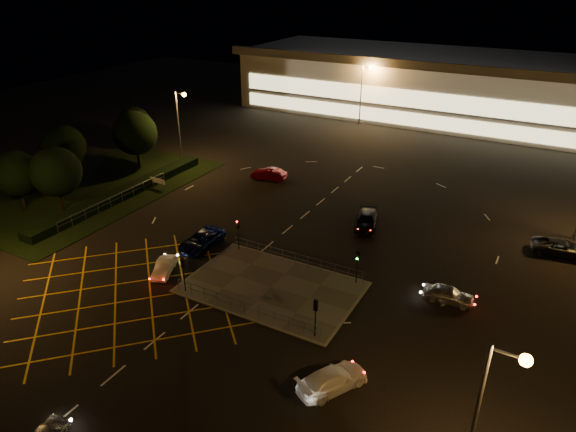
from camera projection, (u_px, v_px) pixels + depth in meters
The scene contains 24 objects.
ground at pixel (264, 271), 45.79m from camera, with size 180.00×180.00×0.00m, color black.
pedestrian_island at pixel (272, 287), 43.32m from camera, with size 14.00×9.00×0.12m, color #4C4944.
grass_verge at pixel (93, 189), 62.63m from camera, with size 18.00×30.00×0.08m, color black.
hedge at pixel (123, 193), 60.26m from camera, with size 2.00×26.00×1.00m, color black.
supermarket at pixel (441, 85), 92.31m from camera, with size 72.00×26.50×10.50m.
streetlight_se at pixel (488, 408), 23.03m from camera, with size 1.78×0.56×10.03m.
streetlight_nw at pixel (180, 118), 67.32m from camera, with size 1.78×0.56×10.03m.
streetlight_far_left at pixel (364, 87), 84.90m from camera, with size 1.78×0.56×10.03m.
signal_sw at pixel (183, 268), 41.76m from camera, with size 0.28×0.30×3.15m.
signal_se at pixel (316, 310), 36.57m from camera, with size 0.28×0.30×3.15m.
signal_nw at pixel (238, 228), 48.06m from camera, with size 0.28×0.30×3.15m.
signal_ne at pixel (357, 260), 42.86m from camera, with size 0.28×0.30×3.15m.
tree_a at pixel (16, 174), 55.31m from camera, with size 5.04×5.04×6.86m.
tree_b at pixel (64, 148), 62.35m from camera, with size 5.40×5.40×7.35m.
tree_c at pixel (135, 133), 66.79m from camera, with size 5.76×5.76×7.84m.
tree_d at pixel (135, 123), 74.52m from camera, with size 4.68×4.68×6.37m.
tree_e at pixel (56, 172), 55.02m from camera, with size 5.40×5.40×7.35m.
car_queue_white at pixel (164, 267), 45.18m from camera, with size 1.29×3.69×1.21m, color white.
car_left_blue at pixel (201, 240), 49.34m from camera, with size 2.46×5.33×1.48m, color #0A1441.
car_far_dkgrey at pixel (366, 221), 53.16m from camera, with size 2.06×5.07×1.47m, color black.
car_right_silver at pixel (448, 294), 41.30m from camera, with size 1.62×4.03×1.37m, color #B9BBC1.
car_circ_red at pixel (269, 174), 65.07m from camera, with size 1.62×4.63×1.53m, color maroon.
car_east_grey at pixel (561, 248), 48.06m from camera, with size 2.44×5.30×1.47m, color black.
car_approach_white at pixel (332, 379), 32.74m from camera, with size 2.00×4.91×1.43m, color silver.
Camera 1 is at (20.69, -33.19, 24.41)m, focal length 32.00 mm.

